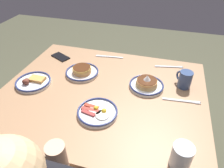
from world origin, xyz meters
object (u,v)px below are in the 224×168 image
Objects in this scene: drinking_glass at (181,157)px; fork_near at (182,101)px; fork_far at (169,67)px; plate_near_main at (82,71)px; cell_phone at (61,57)px; butter_knife at (109,57)px; plate_far_companion at (97,112)px; coffee_mug at (185,79)px; plate_center_pancakes at (147,84)px; plate_far_side at (33,82)px.

fork_near is at bearing -91.22° from drinking_glass.
plate_near_main is at bearing 24.04° from fork_far.
cell_phone is 0.69× the size of butter_knife.
cell_phone is 0.37m from butter_knife.
drinking_glass reaches higher than cell_phone.
coffee_mug is (-0.42, -0.36, 0.04)m from plate_far_companion.
plate_far_companion is at bearing 27.78° from fork_near.
butter_knife is at bearing -42.65° from plate_center_pancakes.
cell_phone is 0.91m from fork_near.
coffee_mug is (-0.21, -0.07, 0.03)m from plate_center_pancakes.
fork_near is 0.64m from butter_knife.
plate_center_pancakes is 1.99× the size of coffee_mug.
plate_center_pancakes is at bearing -67.31° from drinking_glass.
plate_near_main is at bearing 67.85° from butter_knife.
drinking_glass is (0.02, 0.54, -0.00)m from coffee_mug.
plate_far_side reaches higher than plate_far_companion.
fork_far is at bearing -155.96° from plate_near_main.
drinking_glass is at bearing 88.78° from fork_near.
plate_center_pancakes is 0.97× the size of plate_far_side.
plate_center_pancakes reaches higher than plate_far_side.
plate_far_companion is (-0.22, 0.32, -0.01)m from plate_near_main.
plate_center_pancakes is at bearing -125.42° from plate_far_companion.
plate_near_main reaches higher than fork_far.
cell_phone is at bearing -16.74° from fork_near.
plate_center_pancakes reaches higher than fork_near.
plate_near_main is 1.05× the size of plate_center_pancakes.
plate_far_side is at bearing 13.00° from plate_center_pancakes.
plate_far_companion is 1.02× the size of fork_near.
coffee_mug is 0.89m from cell_phone.
plate_far_companion is at bearing 124.15° from plate_near_main.
coffee_mug is at bearing 114.60° from fork_far.
coffee_mug reaches higher than plate_near_main.
plate_center_pancakes is 0.51m from drinking_glass.
cell_phone is at bearing -46.35° from plate_far_companion.
drinking_glass reaches higher than plate_far_side.
plate_center_pancakes is at bearing 137.35° from butter_knife.
coffee_mug is at bearing -162.39° from plate_center_pancakes.
plate_near_main is at bearing 3.69° from coffee_mug.
coffee_mug is 0.50× the size of butter_knife.
plate_center_pancakes reaches higher than fork_far.
butter_knife is (-0.35, -0.10, -0.00)m from cell_phone.
plate_near_main is 0.31m from plate_far_side.
plate_far_side reaches higher than butter_knife.
drinking_glass is at bearing 156.21° from plate_far_companion.
fork_near is (-0.63, 0.10, -0.02)m from plate_near_main.
plate_near_main is at bearing -55.85° from plate_far_companion.
drinking_glass reaches higher than coffee_mug.
plate_far_side is at bearing 51.48° from butter_knife.
fork_near and fork_far have the same top height.
coffee_mug is 0.54× the size of fork_far.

